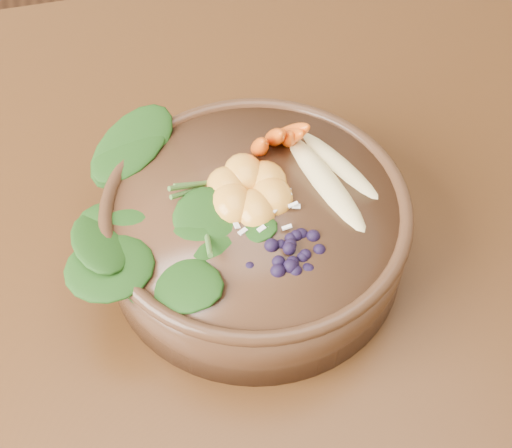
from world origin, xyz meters
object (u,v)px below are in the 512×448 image
at_px(mandarin_cluster, 249,180).
at_px(blueberry_pile, 290,237).
at_px(kale_heap, 184,162).
at_px(carrot_cluster, 268,105).
at_px(dining_table, 368,280).
at_px(stoneware_bowl, 256,231).
at_px(banana_halves, 333,163).

distance_m(mandarin_cluster, blueberry_pile, 0.07).
xyz_separation_m(kale_heap, carrot_cluster, (0.08, 0.04, 0.02)).
distance_m(dining_table, carrot_cluster, 0.24).
height_order(stoneware_bowl, blueberry_pile, blueberry_pile).
height_order(stoneware_bowl, banana_halves, banana_halves).
height_order(kale_heap, blueberry_pile, kale_heap).
bearing_deg(kale_heap, blueberry_pile, -56.00).
relative_size(kale_heap, blueberry_pile, 1.42).
bearing_deg(banana_halves, stoneware_bowl, -177.26).
xyz_separation_m(kale_heap, mandarin_cluster, (0.05, -0.03, -0.01)).
bearing_deg(stoneware_bowl, blueberry_pile, -74.94).
bearing_deg(stoneware_bowl, dining_table, 1.14).
bearing_deg(blueberry_pile, carrot_cluster, 82.65).
bearing_deg(blueberry_pile, kale_heap, 124.00).
height_order(mandarin_cluster, blueberry_pile, blueberry_pile).
distance_m(carrot_cluster, banana_halves, 0.08).
bearing_deg(mandarin_cluster, banana_halves, 2.45).
distance_m(banana_halves, blueberry_pile, 0.10).
relative_size(mandarin_cluster, blueberry_pile, 0.69).
xyz_separation_m(stoneware_bowl, banana_halves, (0.07, 0.02, 0.05)).
relative_size(kale_heap, carrot_cluster, 2.38).
xyz_separation_m(stoneware_bowl, blueberry_pile, (0.01, -0.05, 0.05)).
distance_m(carrot_cluster, blueberry_pile, 0.14).
bearing_deg(banana_halves, blueberry_pile, -141.51).
distance_m(dining_table, blueberry_pile, 0.22).
height_order(stoneware_bowl, mandarin_cluster, mandarin_cluster).
distance_m(stoneware_bowl, kale_heap, 0.09).
bearing_deg(dining_table, banana_halves, 160.38).
height_order(stoneware_bowl, carrot_cluster, carrot_cluster).
bearing_deg(banana_halves, mandarin_cluster, 170.25).
relative_size(kale_heap, mandarin_cluster, 2.07).
height_order(dining_table, stoneware_bowl, stoneware_bowl).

